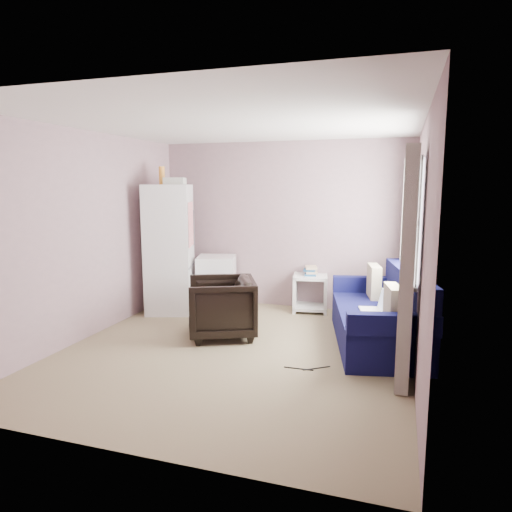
% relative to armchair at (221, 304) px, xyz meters
% --- Properties ---
extents(room, '(3.84, 4.24, 2.54)m').
position_rel_armchair_xyz_m(room, '(0.36, -0.43, 0.85)').
color(room, '#8A7A5A').
rests_on(room, ground).
extents(armchair, '(1.00, 1.02, 0.81)m').
position_rel_armchair_xyz_m(armchair, '(0.00, 0.00, 0.00)').
color(armchair, black).
rests_on(armchair, ground).
extents(fridge, '(0.80, 0.80, 2.12)m').
position_rel_armchair_xyz_m(fridge, '(-1.14, 0.82, 0.54)').
color(fridge, silver).
rests_on(fridge, ground).
extents(washing_machine, '(0.69, 0.69, 0.79)m').
position_rel_armchair_xyz_m(washing_machine, '(-0.58, 1.23, 0.01)').
color(washing_machine, silver).
rests_on(washing_machine, ground).
extents(side_table, '(0.57, 0.57, 0.67)m').
position_rel_armchair_xyz_m(side_table, '(0.82, 1.48, -0.09)').
color(side_table, silver).
rests_on(side_table, ground).
extents(sofa, '(1.28, 2.11, 0.88)m').
position_rel_armchair_xyz_m(sofa, '(1.90, 0.29, -0.08)').
color(sofa, '#0F1045').
rests_on(sofa, ground).
extents(window_dressing, '(0.17, 2.62, 2.18)m').
position_rel_armchair_xyz_m(window_dressing, '(2.13, 0.26, 0.70)').
color(window_dressing, white).
rests_on(window_dressing, ground).
extents(floor_cables, '(0.45, 0.19, 0.01)m').
position_rel_armchair_xyz_m(floor_cables, '(1.22, -0.69, -0.40)').
color(floor_cables, black).
rests_on(floor_cables, ground).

